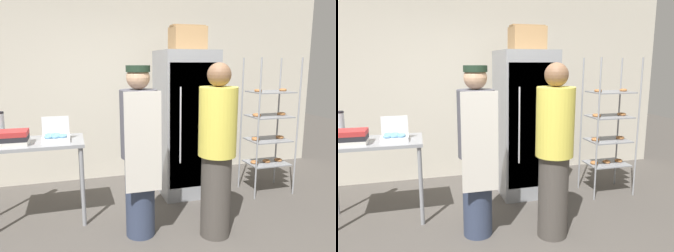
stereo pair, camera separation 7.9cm
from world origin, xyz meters
The scene contains 10 objects.
back_wall centered at (0.00, 2.44, 1.49)m, with size 6.40×0.12×2.99m, color beige.
refrigerator centered at (0.58, 1.52, 0.95)m, with size 0.70×0.77×1.90m.
baking_rack centered at (1.66, 1.21, 0.88)m, with size 0.60×0.45×1.81m.
prep_counter centered at (-1.27, 1.16, 0.79)m, with size 1.04×0.60×0.92m.
donut_box centered at (-1.04, 1.09, 0.97)m, with size 0.29×0.22×0.26m.
blender_pitcher centered at (-1.62, 1.38, 1.05)m, with size 0.12×0.12×0.31m.
binder_stack centered at (-1.46, 1.06, 0.99)m, with size 0.30×0.25×0.15m.
cardboard_storage_box centered at (0.62, 1.56, 2.06)m, with size 0.43×0.34×0.32m.
person_baker centered at (-0.24, 0.54, 0.90)m, with size 0.37×0.38×1.72m.
person_customer centered at (0.49, 0.32, 0.89)m, with size 0.37×0.37×1.75m.
Camera 2 is at (-0.78, -2.55, 1.75)m, focal length 35.00 mm.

